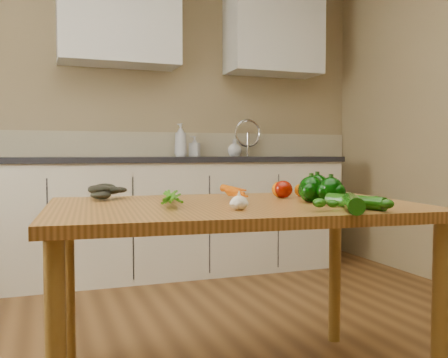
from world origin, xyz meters
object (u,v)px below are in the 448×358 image
Objects in this scene: garlic_bulb at (239,203)px; tomato_c at (302,190)px; table at (234,225)px; soap_bottle_c at (235,148)px; soap_bottle_a at (181,140)px; tomato_b at (281,189)px; zucchini_a at (355,202)px; leafy_greens at (112,188)px; carrot_bunch at (217,194)px; tomato_a at (283,189)px; zucchini_b at (353,203)px; pepper_c at (331,190)px; pepper_b at (317,188)px; soap_bottle_b at (195,146)px; pepper_a at (311,189)px.

tomato_c reaches higher than garlic_bulb.
soap_bottle_c is at bearing 73.72° from table.
soap_bottle_c is 2.26× the size of tomato_c.
tomato_c is (0.02, -1.94, -0.27)m from soap_bottle_a.
tomato_b reaches higher than zucchini_a.
tomato_c is (0.80, -0.17, -0.02)m from leafy_greens.
tomato_a reaches higher than carrot_bunch.
zucchini_b is (0.26, -0.39, 0.11)m from table.
pepper_c is 0.20m from zucchini_a.
garlic_bulb is at bearing -57.45° from leafy_greens.
garlic_bulb is 0.50m from tomato_b.
carrot_bunch is 3.13× the size of tomato_a.
pepper_c is at bearing -81.35° from pepper_b.
zucchini_b is at bearing -50.96° from table.
tomato_a is at bearing 107.33° from pepper_c.
leafy_greens reaches higher than carrot_bunch.
carrot_bunch reaches higher than zucchini_a.
soap_bottle_b is 2.57× the size of tomato_c.
pepper_b is 0.18m from tomato_a.
carrot_bunch is at bearing 22.03° from soap_bottle_b.
garlic_bulb is at bearing -165.81° from pepper_c.
pepper_a is (0.72, -0.39, 0.00)m from leafy_greens.
pepper_b is at bearing 77.47° from zucchini_b.
table is at bearing 124.00° from zucchini_b.
zucchini_b is (-0.12, -0.55, -0.00)m from tomato_c.
soap_bottle_c is 2.06m from tomato_a.
soap_bottle_b is 0.34m from soap_bottle_c.
garlic_bulb is at bearing -155.41° from pepper_b.
leafy_greens is at bearing 133.43° from zucchini_b.
soap_bottle_c reaches higher than zucchini_a.
pepper_c is at bearing -12.44° from table.
tomato_a is (0.35, 0.36, 0.01)m from garlic_bulb.
tomato_a is 0.10m from tomato_c.
leafy_greens is at bearing 151.66° from pepper_a.
garlic_bulb is at bearing 66.40° from soap_bottle_a.
soap_bottle_b is (0.49, 2.16, 0.33)m from table.
tomato_b is (0.33, 0.11, 0.00)m from carrot_bunch.
carrot_bunch is at bearing -39.11° from leafy_greens.
garlic_bulb is 0.41m from zucchini_a.
soap_bottle_a is at bearing 89.97° from pepper_c.
soap_bottle_c reaches higher than tomato_b.
soap_bottle_a is 0.15m from soap_bottle_b.
zucchini_a is at bearing -37.31° from table.
soap_bottle_a reaches higher than carrot_bunch.
zucchini_a is (0.75, -0.63, -0.03)m from leafy_greens.
pepper_a is 0.20m from tomato_a.
soap_bottle_a is 2.38m from garlic_bulb.
tomato_c is at bearing 20.88° from carrot_bunch.
tomato_c is at bearing 77.46° from soap_bottle_a.
leafy_greens is at bearing 150.32° from pepper_c.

